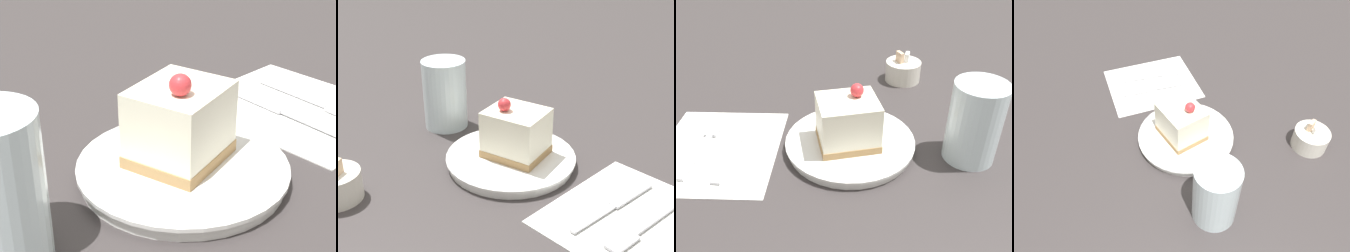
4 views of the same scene
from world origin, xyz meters
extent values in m
plane|color=#383333|center=(0.00, 0.00, 0.00)|extent=(4.00, 4.00, 0.00)
cylinder|color=silver|center=(0.02, -0.03, 0.01)|extent=(0.20, 0.20, 0.02)
cylinder|color=silver|center=(0.02, -0.03, 0.01)|extent=(0.21, 0.21, 0.00)
cube|color=#AD8451|center=(0.02, -0.04, 0.02)|extent=(0.10, 0.09, 0.01)
cube|color=white|center=(0.02, -0.04, 0.06)|extent=(0.10, 0.08, 0.06)
sphere|color=red|center=(0.03, -0.03, 0.10)|extent=(0.02, 0.02, 0.02)
cube|color=white|center=(-0.19, -0.01, 0.00)|extent=(0.23, 0.25, 0.00)
cube|color=#B2B2B7|center=(-0.22, -0.03, 0.01)|extent=(0.04, 0.11, 0.00)
cube|color=#B2B2B7|center=(-0.20, 0.05, 0.01)|extent=(0.03, 0.05, 0.00)
cube|color=#B2B2B7|center=(-0.17, -0.06, 0.01)|extent=(0.03, 0.09, 0.00)
cube|color=#B2B2B7|center=(-0.15, 0.03, 0.01)|extent=(0.03, 0.08, 0.00)
cylinder|color=silver|center=(0.17, 0.19, 0.02)|extent=(0.07, 0.07, 0.04)
cube|color=#D8B28C|center=(0.16, 0.19, 0.05)|extent=(0.01, 0.02, 0.02)
cube|color=white|center=(0.18, 0.20, 0.05)|extent=(0.02, 0.02, 0.02)
cylinder|color=silver|center=(0.20, -0.08, 0.06)|extent=(0.08, 0.08, 0.13)
camera|label=1|loc=(0.41, 0.24, 0.30)|focal=60.00mm
camera|label=2|loc=(-0.35, 0.50, 0.39)|focal=50.00mm
camera|label=3|loc=(-0.05, -0.51, 0.37)|focal=40.00mm
camera|label=4|loc=(0.44, -0.28, 0.54)|focal=35.00mm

